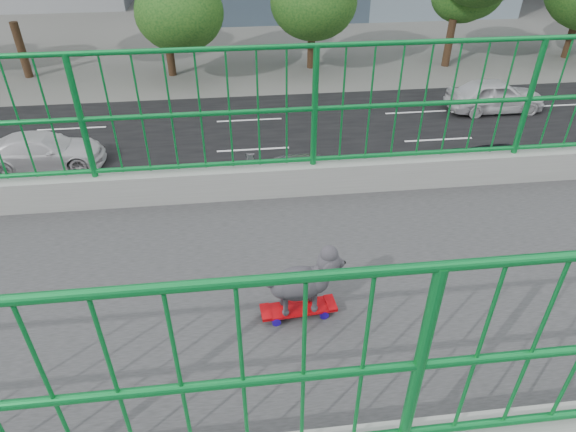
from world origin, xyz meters
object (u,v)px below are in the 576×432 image
(skateboard, at_px, (298,309))
(car_1, at_px, (72,244))
(car_2, at_px, (507,165))
(car_7, at_px, (313,176))
(poodle, at_px, (303,280))
(car_3, at_px, (43,151))
(car_6, at_px, (454,219))
(car_0, at_px, (347,306))
(car_4, at_px, (495,95))

(skateboard, bearing_deg, car_1, -155.53)
(car_2, xyz_separation_m, car_7, (0.00, -7.21, 0.02))
(poodle, bearing_deg, car_3, -158.12)
(poodle, bearing_deg, car_2, 138.73)
(car_1, distance_m, car_6, 11.36)
(car_0, relative_size, car_6, 0.72)
(car_1, distance_m, car_3, 6.90)
(poodle, xyz_separation_m, car_1, (-9.43, -5.22, -6.51))
(poodle, bearing_deg, car_4, 143.30)
(car_1, bearing_deg, skateboard, 28.83)
(car_7, bearing_deg, poodle, 169.79)
(car_0, height_order, car_7, car_7)
(car_0, xyz_separation_m, car_3, (-9.60, -9.92, 0.01))
(car_4, distance_m, car_7, 11.68)
(skateboard, relative_size, car_1, 0.11)
(car_4, relative_size, car_7, 0.97)
(poodle, height_order, car_6, poodle)
(car_4, relative_size, car_6, 0.85)
(car_3, bearing_deg, skateboard, -153.85)
(car_0, bearing_deg, car_4, 142.19)
(car_2, distance_m, car_7, 7.21)
(car_0, distance_m, car_7, 6.40)
(skateboard, xyz_separation_m, car_1, (-9.43, -5.19, -6.25))
(car_1, relative_size, car_2, 1.03)
(car_0, bearing_deg, car_2, 130.98)
(poodle, xyz_separation_m, car_4, (-19.03, 12.05, -6.54))
(car_0, bearing_deg, car_3, -134.07)
(car_0, height_order, car_6, car_6)
(car_2, distance_m, car_3, 17.58)
(car_0, xyz_separation_m, car_7, (-6.40, 0.16, 0.03))
(car_4, bearing_deg, car_6, 148.37)
(car_0, bearing_deg, car_7, 178.57)
(poodle, height_order, car_3, poodle)
(skateboard, bearing_deg, car_6, 142.47)
(car_7, bearing_deg, car_1, 113.12)
(poodle, distance_m, car_3, 18.86)
(skateboard, relative_size, car_6, 0.10)
(car_6, bearing_deg, skateboard, -33.17)
(car_0, xyz_separation_m, car_1, (-3.20, -7.34, 0.15))
(car_7, bearing_deg, car_6, -129.65)
(poodle, bearing_deg, car_7, 165.43)
(skateboard, xyz_separation_m, car_3, (-15.83, -7.77, -6.39))
(car_2, xyz_separation_m, car_6, (3.20, -3.35, 0.09))
(poodle, relative_size, car_4, 0.12)
(car_6, bearing_deg, car_2, 133.71)
(car_0, distance_m, car_1, 8.00)
(car_0, distance_m, car_3, 13.80)
(poodle, xyz_separation_m, car_7, (-12.63, 2.27, -6.64))
(skateboard, height_order, car_6, skateboard)
(car_3, relative_size, car_6, 0.85)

